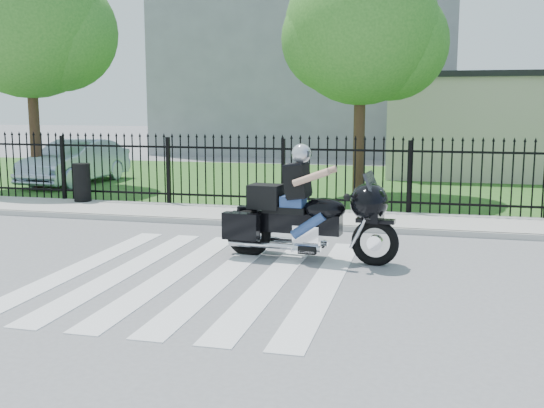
# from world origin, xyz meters

# --- Properties ---
(ground) EXTENTS (120.00, 120.00, 0.00)m
(ground) POSITION_xyz_m (0.00, 0.00, 0.00)
(ground) COLOR slate
(ground) RESTS_ON ground
(crosswalk) EXTENTS (5.00, 5.50, 0.01)m
(crosswalk) POSITION_xyz_m (0.00, 0.00, 0.01)
(crosswalk) COLOR silver
(crosswalk) RESTS_ON ground
(sidewalk) EXTENTS (40.00, 2.00, 0.12)m
(sidewalk) POSITION_xyz_m (0.00, 5.00, 0.06)
(sidewalk) COLOR #ADAAA3
(sidewalk) RESTS_ON ground
(curb) EXTENTS (40.00, 0.12, 0.12)m
(curb) POSITION_xyz_m (0.00, 4.00, 0.06)
(curb) COLOR #ADAAA3
(curb) RESTS_ON ground
(grass_strip) EXTENTS (40.00, 12.00, 0.02)m
(grass_strip) POSITION_xyz_m (0.00, 12.00, 0.01)
(grass_strip) COLOR #25521C
(grass_strip) RESTS_ON ground
(iron_fence) EXTENTS (26.00, 0.04, 1.80)m
(iron_fence) POSITION_xyz_m (0.00, 6.00, 0.90)
(iron_fence) COLOR black
(iron_fence) RESTS_ON ground
(tree_left) EXTENTS (4.80, 4.80, 7.58)m
(tree_left) POSITION_xyz_m (-8.50, 8.50, 5.17)
(tree_left) COLOR #382316
(tree_left) RESTS_ON ground
(tree_mid) EXTENTS (4.20, 4.20, 6.78)m
(tree_mid) POSITION_xyz_m (1.50, 9.00, 4.67)
(tree_mid) COLOR #382316
(tree_mid) RESTS_ON ground
(building_low) EXTENTS (10.00, 6.00, 3.50)m
(building_low) POSITION_xyz_m (7.00, 16.00, 1.75)
(building_low) COLOR beige
(building_low) RESTS_ON ground
(building_low_roof) EXTENTS (10.20, 6.20, 0.20)m
(building_low_roof) POSITION_xyz_m (7.00, 16.00, 3.60)
(building_low_roof) COLOR black
(building_low_roof) RESTS_ON building_low
(building_tall) EXTENTS (15.00, 10.00, 12.00)m
(building_tall) POSITION_xyz_m (-3.00, 26.00, 6.00)
(building_tall) COLOR gray
(building_tall) RESTS_ON ground
(motorcycle_rider) EXTENTS (3.05, 1.12, 2.02)m
(motorcycle_rider) POSITION_xyz_m (1.41, 1.43, 0.83)
(motorcycle_rider) COLOR black
(motorcycle_rider) RESTS_ON ground
(parked_car) EXTENTS (1.84, 4.46, 1.44)m
(parked_car) POSITION_xyz_m (-7.83, 9.64, 0.74)
(parked_car) COLOR #AEBEDB
(parked_car) RESTS_ON grass_strip
(litter_bin) EXTENTS (0.46, 0.46, 0.99)m
(litter_bin) POSITION_xyz_m (-5.29, 5.70, 0.61)
(litter_bin) COLOR black
(litter_bin) RESTS_ON sidewalk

